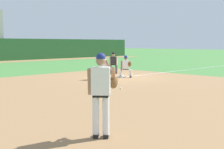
% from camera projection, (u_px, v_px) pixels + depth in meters
% --- Properties ---
extents(ground_plane, '(160.00, 160.00, 0.00)m').
position_uv_depth(ground_plane, '(121.00, 77.00, 18.78)').
color(ground_plane, '#47843D').
extents(infield_dirt_patch, '(18.00, 18.00, 0.01)m').
position_uv_depth(infield_dirt_patch, '(116.00, 93.00, 12.80)').
color(infield_dirt_patch, '#9E754C').
rests_on(infield_dirt_patch, ground).
extents(foul_line_stripe, '(16.12, 0.10, 0.00)m').
position_uv_depth(foul_line_stripe, '(192.00, 69.00, 24.47)').
color(foul_line_stripe, white).
rests_on(foul_line_stripe, ground).
extents(first_base_bag, '(0.38, 0.38, 0.09)m').
position_uv_depth(first_base_bag, '(121.00, 77.00, 18.78)').
color(first_base_bag, white).
rests_on(first_base_bag, ground).
extents(baseball, '(0.07, 0.07, 0.07)m').
position_uv_depth(baseball, '(121.00, 88.00, 14.02)').
color(baseball, white).
rests_on(baseball, ground).
extents(pitcher, '(0.85, 0.56, 1.86)m').
position_uv_depth(pitcher, '(102.00, 90.00, 6.75)').
color(pitcher, black).
rests_on(pitcher, ground).
extents(first_baseman, '(0.77, 1.07, 1.34)m').
position_uv_depth(first_baseman, '(126.00, 65.00, 18.67)').
color(first_baseman, black).
rests_on(first_baseman, ground).
extents(baserunner, '(0.45, 0.60, 1.46)m').
position_uv_depth(baserunner, '(103.00, 66.00, 17.73)').
color(baserunner, black).
rests_on(baserunner, ground).
extents(umpire, '(0.67, 0.67, 1.46)m').
position_uv_depth(umpire, '(113.00, 62.00, 21.13)').
color(umpire, black).
rests_on(umpire, ground).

